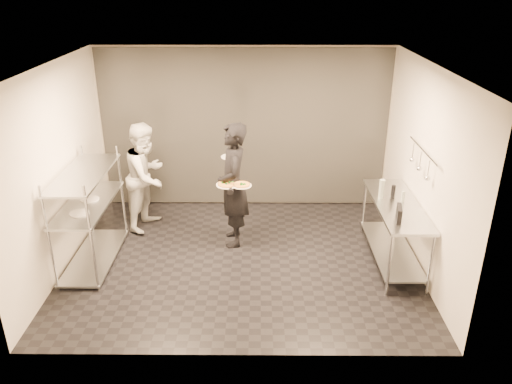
{
  "coord_description": "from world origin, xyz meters",
  "views": [
    {
      "loc": [
        0.25,
        -6.31,
        3.85
      ],
      "look_at": [
        0.21,
        -0.03,
        1.1
      ],
      "focal_mm": 35.0,
      "sensor_mm": 36.0,
      "label": 1
    }
  ],
  "objects_px": {
    "prep_counter": "(395,222)",
    "pos_monitor": "(399,214)",
    "waiter": "(233,185)",
    "pizza_plate_near": "(228,184)",
    "chef": "(147,176)",
    "bottle_dark": "(393,192)",
    "salad_plate": "(230,156)",
    "bottle_clear": "(403,197)",
    "pass_rack": "(89,212)",
    "bottle_green": "(382,189)",
    "pizza_plate_far": "(242,185)"
  },
  "relations": [
    {
      "from": "pizza_plate_far",
      "to": "salad_plate",
      "type": "xyz_separation_m",
      "value": [
        -0.19,
        0.48,
        0.28
      ]
    },
    {
      "from": "salad_plate",
      "to": "bottle_clear",
      "type": "bearing_deg",
      "value": -17.56
    },
    {
      "from": "pizza_plate_far",
      "to": "bottle_clear",
      "type": "distance_m",
      "value": 2.28
    },
    {
      "from": "bottle_green",
      "to": "bottle_dark",
      "type": "height_order",
      "value": "bottle_green"
    },
    {
      "from": "pass_rack",
      "to": "salad_plate",
      "type": "bearing_deg",
      "value": 22.42
    },
    {
      "from": "waiter",
      "to": "bottle_green",
      "type": "xyz_separation_m",
      "value": [
        2.12,
        -0.38,
        0.11
      ]
    },
    {
      "from": "prep_counter",
      "to": "chef",
      "type": "relative_size",
      "value": 1.03
    },
    {
      "from": "waiter",
      "to": "pizza_plate_near",
      "type": "distance_m",
      "value": 0.2
    },
    {
      "from": "waiter",
      "to": "bottle_green",
      "type": "relative_size",
      "value": 6.71
    },
    {
      "from": "pizza_plate_far",
      "to": "bottle_dark",
      "type": "relative_size",
      "value": 1.44
    },
    {
      "from": "chef",
      "to": "bottle_green",
      "type": "distance_m",
      "value": 3.66
    },
    {
      "from": "bottle_green",
      "to": "bottle_clear",
      "type": "bearing_deg",
      "value": -25.92
    },
    {
      "from": "pos_monitor",
      "to": "bottle_clear",
      "type": "xyz_separation_m",
      "value": [
        0.2,
        0.56,
        -0.01
      ]
    },
    {
      "from": "prep_counter",
      "to": "waiter",
      "type": "bearing_deg",
      "value": 166.74
    },
    {
      "from": "waiter",
      "to": "bottle_green",
      "type": "height_order",
      "value": "waiter"
    },
    {
      "from": "prep_counter",
      "to": "waiter",
      "type": "distance_m",
      "value": 2.4
    },
    {
      "from": "bottle_clear",
      "to": "chef",
      "type": "bearing_deg",
      "value": 164.38
    },
    {
      "from": "chef",
      "to": "pizza_plate_near",
      "type": "xyz_separation_m",
      "value": [
        1.34,
        -0.72,
        0.17
      ]
    },
    {
      "from": "pizza_plate_far",
      "to": "salad_plate",
      "type": "distance_m",
      "value": 0.58
    },
    {
      "from": "pass_rack",
      "to": "pizza_plate_far",
      "type": "bearing_deg",
      "value": 8.74
    },
    {
      "from": "bottle_clear",
      "to": "pass_rack",
      "type": "bearing_deg",
      "value": -179.51
    },
    {
      "from": "pizza_plate_near",
      "to": "pizza_plate_far",
      "type": "xyz_separation_m",
      "value": [
        0.21,
        -0.06,
        0.01
      ]
    },
    {
      "from": "pass_rack",
      "to": "pizza_plate_near",
      "type": "xyz_separation_m",
      "value": [
        1.94,
        0.39,
        0.28
      ]
    },
    {
      "from": "pos_monitor",
      "to": "bottle_clear",
      "type": "height_order",
      "value": "pos_monitor"
    },
    {
      "from": "salad_plate",
      "to": "pos_monitor",
      "type": "distance_m",
      "value": 2.63
    },
    {
      "from": "prep_counter",
      "to": "waiter",
      "type": "height_order",
      "value": "waiter"
    },
    {
      "from": "bottle_dark",
      "to": "chef",
      "type": "bearing_deg",
      "value": 165.94
    },
    {
      "from": "pass_rack",
      "to": "waiter",
      "type": "xyz_separation_m",
      "value": [
        2.01,
        0.55,
        0.19
      ]
    },
    {
      "from": "pizza_plate_far",
      "to": "pos_monitor",
      "type": "distance_m",
      "value": 2.23
    },
    {
      "from": "salad_plate",
      "to": "bottle_dark",
      "type": "relative_size",
      "value": 1.43
    },
    {
      "from": "prep_counter",
      "to": "bottle_green",
      "type": "distance_m",
      "value": 0.51
    },
    {
      "from": "salad_plate",
      "to": "bottle_green",
      "type": "height_order",
      "value": "salad_plate"
    },
    {
      "from": "bottle_dark",
      "to": "salad_plate",
      "type": "bearing_deg",
      "value": 164.79
    },
    {
      "from": "prep_counter",
      "to": "pizza_plate_near",
      "type": "distance_m",
      "value": 2.45
    },
    {
      "from": "pizza_plate_near",
      "to": "salad_plate",
      "type": "height_order",
      "value": "salad_plate"
    },
    {
      "from": "salad_plate",
      "to": "bottle_green",
      "type": "xyz_separation_m",
      "value": [
        2.17,
        -0.64,
        -0.27
      ]
    },
    {
      "from": "prep_counter",
      "to": "pos_monitor",
      "type": "bearing_deg",
      "value": -102.88
    },
    {
      "from": "waiter",
      "to": "salad_plate",
      "type": "distance_m",
      "value": 0.46
    },
    {
      "from": "pizza_plate_near",
      "to": "bottle_dark",
      "type": "xyz_separation_m",
      "value": [
        2.36,
        -0.21,
        -0.03
      ]
    },
    {
      "from": "bottle_green",
      "to": "bottle_dark",
      "type": "bearing_deg",
      "value": 1.69
    },
    {
      "from": "pass_rack",
      "to": "pizza_plate_far",
      "type": "height_order",
      "value": "pass_rack"
    },
    {
      "from": "pizza_plate_far",
      "to": "pizza_plate_near",
      "type": "bearing_deg",
      "value": 164.9
    },
    {
      "from": "waiter",
      "to": "bottle_clear",
      "type": "xyz_separation_m",
      "value": [
        2.39,
        -0.51,
        0.05
      ]
    },
    {
      "from": "prep_counter",
      "to": "chef",
      "type": "height_order",
      "value": "chef"
    },
    {
      "from": "pass_rack",
      "to": "waiter",
      "type": "height_order",
      "value": "waiter"
    },
    {
      "from": "pizza_plate_near",
      "to": "pos_monitor",
      "type": "distance_m",
      "value": 2.44
    },
    {
      "from": "chef",
      "to": "pizza_plate_far",
      "type": "relative_size",
      "value": 6.15
    },
    {
      "from": "chef",
      "to": "pass_rack",
      "type": "bearing_deg",
      "value": 169.88
    },
    {
      "from": "bottle_green",
      "to": "bottle_clear",
      "type": "distance_m",
      "value": 0.31
    },
    {
      "from": "pizza_plate_far",
      "to": "salad_plate",
      "type": "height_order",
      "value": "salad_plate"
    }
  ]
}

